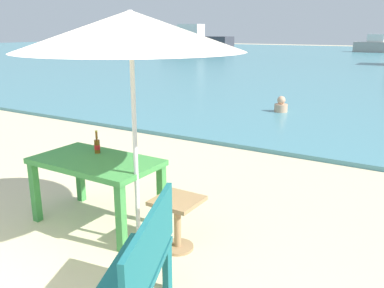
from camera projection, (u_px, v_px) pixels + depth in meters
picnic_table_green at (96, 169)px, 4.51m from camera, size 1.40×0.80×0.76m
beer_bottle_amber at (97, 145)px, 4.68m from camera, size 0.07×0.07×0.26m
patio_umbrella at (131, 31)px, 3.66m from camera, size 2.10×2.10×2.30m
side_table_wood at (177, 216)px, 4.03m from camera, size 0.44×0.44×0.54m
bench_teal_center at (139, 268)px, 2.82m from camera, size 0.79×1.25×0.95m
swimmer_person at (281, 106)px, 10.53m from camera, size 0.34×0.34×0.41m
boat_cargo_ship at (379, 46)px, 38.16m from camera, size 4.58×1.25×1.66m
boat_ferry at (196, 42)px, 39.29m from camera, size 7.09×1.93×2.58m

